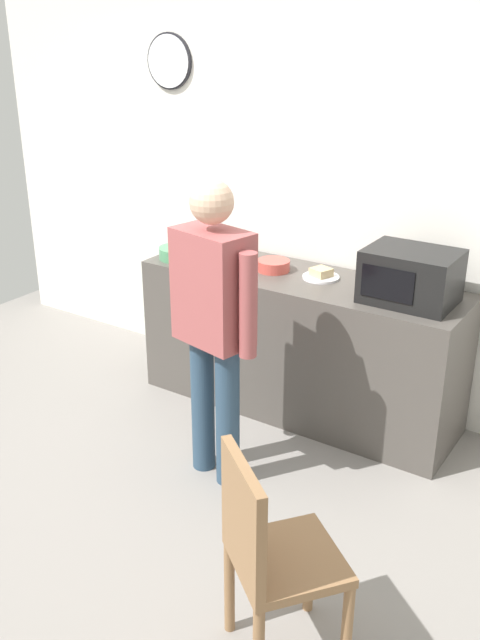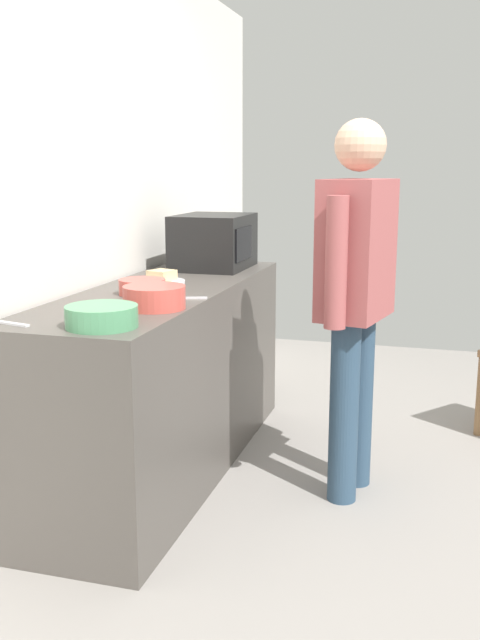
{
  "view_description": "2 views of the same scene",
  "coord_description": "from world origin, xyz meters",
  "px_view_note": "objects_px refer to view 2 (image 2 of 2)",
  "views": [
    {
      "loc": [
        2.1,
        -2.39,
        2.35
      ],
      "look_at": [
        0.05,
        0.7,
        0.78
      ],
      "focal_mm": 39.14,
      "sensor_mm": 36.0,
      "label": 1
    },
    {
      "loc": [
        -2.97,
        -0.07,
        1.47
      ],
      "look_at": [
        0.18,
        0.84,
        0.77
      ],
      "focal_mm": 40.34,
      "sensor_mm": 36.0,
      "label": 2
    }
  ],
  "objects_px": {
    "salad_bowl": "(102,316)",
    "spoon_utensil": "(11,323)",
    "cereal_bowl": "(154,297)",
    "person_standing": "(356,283)",
    "sandwich_plate": "(162,279)",
    "microwave": "(214,241)",
    "mixing_bowl": "(142,287)",
    "fork_utensil": "(188,298)"
  },
  "relations": [
    {
      "from": "cereal_bowl",
      "to": "spoon_utensil",
      "type": "distance_m",
      "value": 0.58
    },
    {
      "from": "mixing_bowl",
      "to": "person_standing",
      "type": "xyz_separation_m",
      "value": [
        0.2,
        -0.93,
        0.03
      ]
    },
    {
      "from": "fork_utensil",
      "to": "cereal_bowl",
      "type": "bearing_deg",
      "value": 167.35
    },
    {
      "from": "fork_utensil",
      "to": "salad_bowl",
      "type": "bearing_deg",
      "value": 170.81
    },
    {
      "from": "sandwich_plate",
      "to": "fork_utensil",
      "type": "xyz_separation_m",
      "value": [
        -0.36,
        -0.27,
        -0.02
      ]
    },
    {
      "from": "cereal_bowl",
      "to": "person_standing",
      "type": "height_order",
      "value": "person_standing"
    },
    {
      "from": "salad_bowl",
      "to": "mixing_bowl",
      "type": "distance_m",
      "value": 0.67
    },
    {
      "from": "salad_bowl",
      "to": "person_standing",
      "type": "distance_m",
      "value": 1.17
    },
    {
      "from": "salad_bowl",
      "to": "cereal_bowl",
      "type": "relative_size",
      "value": 1.03
    },
    {
      "from": "microwave",
      "to": "mixing_bowl",
      "type": "xyz_separation_m",
      "value": [
        -0.91,
        0.04,
        -0.12
      ]
    },
    {
      "from": "cereal_bowl",
      "to": "spoon_utensil",
      "type": "bearing_deg",
      "value": 138.05
    },
    {
      "from": "sandwich_plate",
      "to": "salad_bowl",
      "type": "bearing_deg",
      "value": -170.13
    },
    {
      "from": "mixing_bowl",
      "to": "person_standing",
      "type": "height_order",
      "value": "person_standing"
    },
    {
      "from": "microwave",
      "to": "person_standing",
      "type": "distance_m",
      "value": 1.14
    },
    {
      "from": "microwave",
      "to": "spoon_utensil",
      "type": "relative_size",
      "value": 2.94
    },
    {
      "from": "salad_bowl",
      "to": "cereal_bowl",
      "type": "bearing_deg",
      "value": -6.92
    },
    {
      "from": "salad_bowl",
      "to": "person_standing",
      "type": "bearing_deg",
      "value": -42.88
    },
    {
      "from": "sandwich_plate",
      "to": "spoon_utensil",
      "type": "height_order",
      "value": "sandwich_plate"
    },
    {
      "from": "salad_bowl",
      "to": "fork_utensil",
      "type": "height_order",
      "value": "salad_bowl"
    },
    {
      "from": "mixing_bowl",
      "to": "spoon_utensil",
      "type": "distance_m",
      "value": 0.74
    },
    {
      "from": "sandwich_plate",
      "to": "fork_utensil",
      "type": "height_order",
      "value": "sandwich_plate"
    },
    {
      "from": "microwave",
      "to": "cereal_bowl",
      "type": "xyz_separation_m",
      "value": [
        -1.2,
        -0.14,
        -0.1
      ]
    },
    {
      "from": "microwave",
      "to": "salad_bowl",
      "type": "bearing_deg",
      "value": -176.53
    },
    {
      "from": "microwave",
      "to": "salad_bowl",
      "type": "xyz_separation_m",
      "value": [
        -1.57,
        -0.1,
        -0.11
      ]
    },
    {
      "from": "sandwich_plate",
      "to": "person_standing",
      "type": "relative_size",
      "value": 0.14
    },
    {
      "from": "microwave",
      "to": "person_standing",
      "type": "bearing_deg",
      "value": -128.92
    },
    {
      "from": "mixing_bowl",
      "to": "person_standing",
      "type": "bearing_deg",
      "value": -78.11
    },
    {
      "from": "salad_bowl",
      "to": "spoon_utensil",
      "type": "distance_m",
      "value": 0.34
    },
    {
      "from": "fork_utensil",
      "to": "person_standing",
      "type": "xyz_separation_m",
      "value": [
        0.24,
        -0.69,
        0.06
      ]
    },
    {
      "from": "sandwich_plate",
      "to": "spoon_utensil",
      "type": "xyz_separation_m",
      "value": [
        -1.03,
        0.17,
        -0.02
      ]
    },
    {
      "from": "salad_bowl",
      "to": "microwave",
      "type": "bearing_deg",
      "value": 3.47
    },
    {
      "from": "mixing_bowl",
      "to": "fork_utensil",
      "type": "xyz_separation_m",
      "value": [
        -0.05,
        -0.23,
        -0.03
      ]
    },
    {
      "from": "sandwich_plate",
      "to": "mixing_bowl",
      "type": "distance_m",
      "value": 0.32
    },
    {
      "from": "salad_bowl",
      "to": "mixing_bowl",
      "type": "relative_size",
      "value": 1.25
    },
    {
      "from": "microwave",
      "to": "person_standing",
      "type": "relative_size",
      "value": 0.3
    },
    {
      "from": "salad_bowl",
      "to": "mixing_bowl",
      "type": "xyz_separation_m",
      "value": [
        0.66,
        0.13,
        -0.0
      ]
    },
    {
      "from": "mixing_bowl",
      "to": "salad_bowl",
      "type": "bearing_deg",
      "value": -168.53
    },
    {
      "from": "fork_utensil",
      "to": "spoon_utensil",
      "type": "relative_size",
      "value": 1.0
    },
    {
      "from": "salad_bowl",
      "to": "mixing_bowl",
      "type": "bearing_deg",
      "value": 11.47
    },
    {
      "from": "salad_bowl",
      "to": "spoon_utensil",
      "type": "bearing_deg",
      "value": 98.98
    },
    {
      "from": "cereal_bowl",
      "to": "person_standing",
      "type": "distance_m",
      "value": 0.89
    },
    {
      "from": "spoon_utensil",
      "to": "person_standing",
      "type": "height_order",
      "value": "person_standing"
    }
  ]
}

